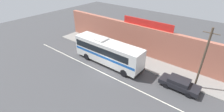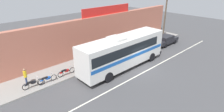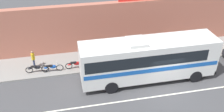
% 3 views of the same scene
% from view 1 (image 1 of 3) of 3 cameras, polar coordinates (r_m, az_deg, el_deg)
% --- Properties ---
extents(ground_plane, '(70.00, 70.00, 0.00)m').
position_cam_1_polar(ground_plane, '(22.96, -1.74, -5.14)').
color(ground_plane, '#444447').
extents(sidewalk_slab, '(30.00, 3.60, 0.14)m').
position_cam_1_polar(sidewalk_slab, '(26.48, 5.53, -0.00)').
color(sidewalk_slab, gray).
rests_on(sidewalk_slab, ground_plane).
extents(storefront_facade, '(30.00, 0.70, 4.80)m').
position_cam_1_polar(storefront_facade, '(27.11, 8.31, 6.04)').
color(storefront_facade, '#B26651').
rests_on(storefront_facade, ground_plane).
extents(storefront_billboard, '(8.18, 0.12, 1.10)m').
position_cam_1_polar(storefront_billboard, '(25.31, 12.23, 11.13)').
color(storefront_billboard, red).
rests_on(storefront_billboard, storefront_facade).
extents(road_center_stripe, '(30.00, 0.14, 0.01)m').
position_cam_1_polar(road_center_stripe, '(22.47, -3.07, -6.03)').
color(road_center_stripe, silver).
rests_on(road_center_stripe, ground_plane).
extents(intercity_bus, '(11.03, 2.64, 3.78)m').
position_cam_1_polar(intercity_bus, '(23.58, -1.67, 1.73)').
color(intercity_bus, silver).
rests_on(intercity_bus, ground_plane).
extents(parked_car, '(4.55, 1.91, 1.37)m').
position_cam_1_polar(parked_car, '(21.05, 22.58, -8.93)').
color(parked_car, black).
rests_on(parked_car, ground_plane).
extents(utility_pole, '(1.60, 0.22, 7.50)m').
position_cam_1_polar(utility_pole, '(20.36, 29.43, -0.93)').
color(utility_pole, brown).
rests_on(utility_pole, sidewalk_slab).
extents(motorcycle_green, '(1.93, 0.56, 0.94)m').
position_cam_1_polar(motorcycle_green, '(31.75, -11.04, 5.77)').
color(motorcycle_green, black).
rests_on(motorcycle_green, sidewalk_slab).
extents(motorcycle_red, '(1.86, 0.56, 0.94)m').
position_cam_1_polar(motorcycle_red, '(30.73, -9.66, 5.08)').
color(motorcycle_red, black).
rests_on(motorcycle_red, sidewalk_slab).
extents(motorcycle_purple, '(1.94, 0.56, 0.94)m').
position_cam_1_polar(motorcycle_purple, '(29.40, -6.80, 4.15)').
color(motorcycle_purple, black).
rests_on(motorcycle_purple, sidewalk_slab).
extents(pedestrian_near_shop, '(0.30, 0.48, 1.66)m').
position_cam_1_polar(pedestrian_near_shop, '(32.22, -10.28, 7.24)').
color(pedestrian_near_shop, navy).
rests_on(pedestrian_near_shop, sidewalk_slab).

